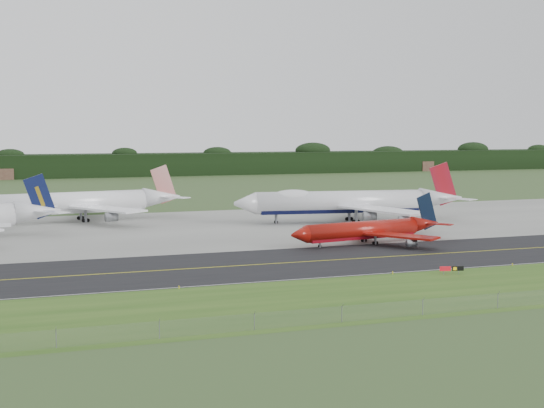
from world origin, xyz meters
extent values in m
plane|color=#304520|center=(0.00, 0.00, 0.00)|extent=(600.00, 600.00, 0.00)
cube|color=#2B4F17|center=(0.00, -35.00, 0.01)|extent=(400.00, 30.00, 0.01)
cube|color=black|center=(0.00, -4.00, 0.01)|extent=(400.00, 32.00, 0.02)
cube|color=slate|center=(0.00, 51.00, 0.01)|extent=(400.00, 78.00, 0.01)
cube|color=gold|center=(0.00, -4.00, 0.03)|extent=(400.00, 0.40, 0.00)
cube|color=silver|center=(0.00, -19.50, 0.03)|extent=(400.00, 0.25, 0.00)
plane|color=slate|center=(0.00, -48.00, 1.10)|extent=(320.00, 0.00, 320.00)
cylinder|color=slate|center=(0.00, -48.00, 1.10)|extent=(0.10, 0.10, 2.20)
cylinder|color=slate|center=(-60.00, -48.00, 1.10)|extent=(0.10, 0.10, 2.20)
cube|color=black|center=(0.00, 275.00, 6.00)|extent=(700.00, 24.00, 12.00)
cylinder|color=silver|center=(25.08, 49.85, 5.67)|extent=(46.48, 12.17, 5.86)
cube|color=black|center=(25.08, 49.85, 3.77)|extent=(44.00, 10.40, 2.05)
cone|color=silver|center=(-0.61, 53.44, 5.67)|extent=(6.52, 6.60, 5.86)
cone|color=silver|center=(53.95, 45.82, 6.11)|extent=(12.86, 7.48, 5.86)
ellipsoid|color=silver|center=(12.29, 51.64, 7.28)|extent=(12.52, 6.58, 3.73)
cube|color=silver|center=(31.21, 35.82, 4.65)|extent=(15.61, 27.39, 0.50)
cube|color=silver|center=(34.81, 61.67, 4.65)|extent=(21.18, 26.43, 0.50)
cube|color=maroon|center=(54.59, 45.73, 10.09)|extent=(8.40, 1.63, 12.13)
cylinder|color=gray|center=(27.73, 36.88, 3.05)|extent=(3.51, 2.88, 2.46)
cylinder|color=gray|center=(31.18, 61.60, 3.05)|extent=(3.51, 2.88, 2.46)
cylinder|color=gray|center=(31.40, 24.91, 3.05)|extent=(3.51, 2.88, 2.46)
cylinder|color=gray|center=(37.98, 72.11, 3.05)|extent=(3.51, 2.88, 2.46)
cylinder|color=black|center=(7.73, 52.27, 0.53)|extent=(1.11, 0.62, 1.05)
cylinder|color=slate|center=(28.29, 46.15, 1.96)|extent=(0.93, 0.93, 3.92)
cylinder|color=black|center=(28.29, 46.15, 0.53)|extent=(1.12, 0.67, 1.05)
cylinder|color=slate|center=(29.18, 52.53, 1.96)|extent=(0.93, 0.93, 3.92)
cylinder|color=black|center=(29.18, 52.53, 0.53)|extent=(1.12, 0.67, 1.05)
cylinder|color=maroon|center=(13.93, 12.96, 3.13)|extent=(28.59, 8.59, 3.84)
cube|color=maroon|center=(13.93, 12.96, 1.88)|extent=(27.03, 7.41, 1.34)
cone|color=maroon|center=(-1.78, 10.25, 3.13)|extent=(4.14, 4.38, 3.84)
cone|color=maroon|center=(31.59, 16.00, 3.42)|extent=(8.02, 5.05, 3.84)
cube|color=maroon|center=(20.07, 6.01, 2.46)|extent=(13.21, 15.89, 0.43)
cube|color=maroon|center=(17.38, 21.57, 2.46)|extent=(9.08, 16.58, 0.43)
cube|color=black|center=(32.11, 16.09, 6.31)|extent=(6.02, 1.33, 8.73)
cylinder|color=gray|center=(20.42, 2.24, 1.41)|extent=(2.34, 1.94, 1.61)
cylinder|color=gray|center=(16.46, 25.24, 1.41)|extent=(2.34, 1.94, 1.61)
cylinder|color=black|center=(3.32, 11.13, 0.35)|extent=(0.73, 0.42, 0.69)
cylinder|color=slate|center=(16.53, 11.27, 0.99)|extent=(0.62, 0.62, 1.98)
cylinder|color=black|center=(16.53, 11.27, 0.35)|extent=(0.74, 0.46, 0.69)
cylinder|color=slate|center=(15.81, 15.42, 0.99)|extent=(0.62, 0.62, 1.98)
cylinder|color=black|center=(15.81, 15.42, 0.35)|extent=(0.74, 0.46, 0.69)
cone|color=white|center=(-52.94, 52.40, 5.51)|extent=(11.27, 6.63, 5.46)
cube|color=#0D153C|center=(-52.33, 52.47, 9.12)|extent=(7.65, 1.29, 11.03)
cylinder|color=white|center=(-43.63, 75.27, 5.28)|extent=(41.25, 10.75, 5.68)
cube|color=silver|center=(-43.63, 75.27, 3.44)|extent=(39.05, 9.09, 1.99)
cone|color=white|center=(-18.01, 78.50, 5.71)|extent=(11.41, 6.98, 5.68)
cube|color=white|center=(-35.06, 64.55, 4.29)|extent=(18.72, 23.74, 0.51)
cube|color=white|center=(-37.99, 87.78, 4.29)|extent=(14.18, 24.54, 0.51)
cube|color=#A8120C|center=(-17.38, 78.58, 9.39)|extent=(7.82, 1.43, 11.28)
cylinder|color=gray|center=(-34.70, 58.96, 2.74)|extent=(3.37, 2.75, 2.38)
cylinder|color=gray|center=(-39.03, 93.29, 2.74)|extent=(3.37, 2.75, 2.38)
cylinder|color=black|center=(-59.03, 73.32, 0.51)|extent=(1.07, 0.58, 1.02)
cylinder|color=slate|center=(-39.99, 72.58, 1.79)|extent=(0.89, 0.89, 3.58)
cylinder|color=black|center=(-39.99, 72.58, 0.51)|extent=(1.08, 0.63, 1.02)
cylinder|color=slate|center=(-40.78, 78.77, 1.79)|extent=(0.89, 0.89, 3.58)
cylinder|color=black|center=(-40.78, 78.77, 0.51)|extent=(1.08, 0.63, 1.02)
cylinder|color=slate|center=(12.24, -23.69, 0.31)|extent=(0.11, 0.11, 0.62)
cylinder|color=slate|center=(14.83, -24.31, 0.31)|extent=(0.11, 0.11, 0.62)
cube|color=#A90D17|center=(12.50, -23.75, 1.02)|extent=(1.94, 0.61, 0.80)
cube|color=black|center=(14.14, -24.14, 1.02)|extent=(0.90, 0.36, 0.80)
cube|color=black|center=(15.17, -24.39, 1.02)|extent=(1.07, 0.40, 0.80)
cylinder|color=yellow|center=(-33.83, -20.50, 0.25)|extent=(0.16, 0.16, 0.50)
cylinder|color=yellow|center=(4.00, -20.50, 0.25)|extent=(0.16, 0.16, 0.50)
cylinder|color=yellow|center=(28.77, -20.50, 0.25)|extent=(0.16, 0.16, 0.50)
camera|label=1|loc=(-57.97, -136.80, 25.19)|focal=50.00mm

